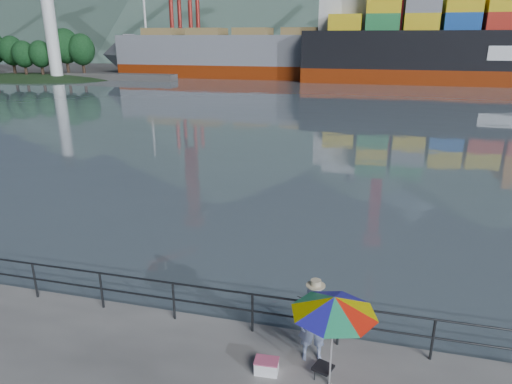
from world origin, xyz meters
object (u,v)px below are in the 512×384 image
beach_umbrella (334,305)px  bulk_carrier (266,52)px  cooler_bag (267,367)px  fisherman (314,323)px

beach_umbrella → bulk_carrier: bearing=104.3°
beach_umbrella → cooler_bag: size_ratio=4.27×
beach_umbrella → cooler_bag: beach_umbrella is taller
fisherman → beach_umbrella: bearing=-72.6°
fisherman → cooler_bag: 1.34m
beach_umbrella → fisherman: bearing=120.6°
cooler_bag → bulk_carrier: 75.76m
bulk_carrier → fisherman: bearing=-75.9°
cooler_bag → beach_umbrella: bearing=-6.3°
fisherman → bulk_carrier: 75.26m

